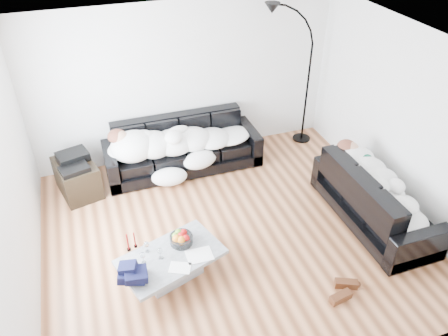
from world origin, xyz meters
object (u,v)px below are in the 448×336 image
object	(u,v)px
coffee_table	(172,266)
floor_lamp	(308,84)
fruit_bowl	(181,237)
candle_right	(135,240)
wine_glass_b	(143,258)
av_cabinet	(77,178)
wine_glass_c	(160,253)
sofa_right	(376,196)
candle_left	(128,243)
stereo	(73,160)
sleeper_back	(183,136)
sleeper_right	(379,184)
shoes	(343,291)
sofa_back	(183,146)
wine_glass_a	(147,247)

from	to	relation	value
coffee_table	floor_lamp	bearing A→B (deg)	38.62
fruit_bowl	candle_right	size ratio (longest dim) A/B	1.26
wine_glass_b	av_cabinet	size ratio (longest dim) A/B	0.21
fruit_bowl	wine_glass_c	distance (m)	0.34
sofa_right	av_cabinet	distance (m)	4.40
candle_left	candle_right	distance (m)	0.09
stereo	wine_glass_b	bearing A→B (deg)	-88.77
sleeper_back	sleeper_right	distance (m)	3.05
sleeper_right	fruit_bowl	world-z (taller)	sleeper_right
shoes	av_cabinet	xyz separation A→B (m)	(-2.81, 3.05, 0.21)
coffee_table	candle_left	bearing A→B (deg)	151.05
wine_glass_c	av_cabinet	bearing A→B (deg)	111.63
wine_glass_b	stereo	bearing A→B (deg)	106.69
sleeper_back	candle_right	distance (m)	2.23
coffee_table	candle_right	xyz separation A→B (m)	(-0.37, 0.28, 0.29)
sofa_right	coffee_table	distance (m)	2.95
av_cabinet	candle_left	bearing A→B (deg)	-88.82
shoes	floor_lamp	xyz separation A→B (m)	(1.18, 3.35, 1.05)
sofa_back	candle_right	bearing A→B (deg)	-119.35
sofa_back	sleeper_back	bearing A→B (deg)	-90.00
sleeper_back	wine_glass_b	size ratio (longest dim) A/B	13.50
shoes	av_cabinet	world-z (taller)	av_cabinet
sleeper_right	sofa_back	bearing A→B (deg)	45.70
coffee_table	wine_glass_a	world-z (taller)	wine_glass_a
candle_right	shoes	xyz separation A→B (m)	(2.22, -1.21, -0.41)
wine_glass_a	candle_left	distance (m)	0.23
candle_left	wine_glass_a	bearing A→B (deg)	-25.05
sleeper_right	candle_left	size ratio (longest dim) A/B	6.76
coffee_table	wine_glass_b	xyz separation A→B (m)	(-0.33, -0.00, 0.26)
sofa_back	sleeper_back	world-z (taller)	sleeper_back
sleeper_back	wine_glass_a	world-z (taller)	sleeper_back
wine_glass_c	sofa_right	bearing A→B (deg)	1.97
coffee_table	stereo	distance (m)	2.37
sofa_right	coffee_table	world-z (taller)	sofa_right
fruit_bowl	shoes	bearing A→B (deg)	-33.32
candle_left	av_cabinet	size ratio (longest dim) A/B	0.33
av_cabinet	wine_glass_b	bearing A→B (deg)	-87.26
sleeper_right	wine_glass_c	bearing A→B (deg)	91.97
floor_lamp	coffee_table	bearing A→B (deg)	-161.98
sofa_right	stereo	distance (m)	4.40
sofa_right	sleeper_back	bearing A→B (deg)	46.37
fruit_bowl	candle_right	world-z (taller)	candle_right
shoes	sleeper_back	bearing A→B (deg)	111.44
candle_right	sofa_back	bearing A→B (deg)	60.65
wine_glass_c	candle_left	world-z (taller)	candle_left
sofa_back	av_cabinet	xyz separation A→B (m)	(-1.70, -0.13, -0.15)
wine_glass_c	sleeper_right	bearing A→B (deg)	1.97
sofa_back	floor_lamp	world-z (taller)	floor_lamp
sleeper_right	wine_glass_c	distance (m)	3.07
sofa_back	candle_left	distance (m)	2.34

